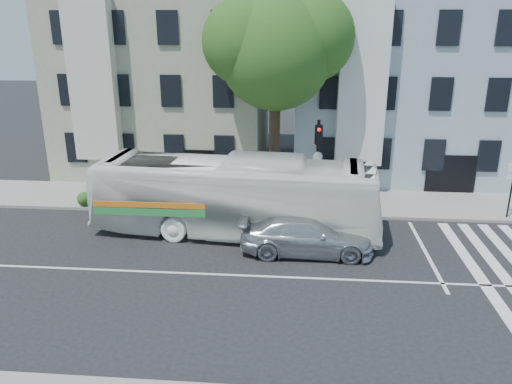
# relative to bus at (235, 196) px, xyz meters

# --- Properties ---
(ground) EXTENTS (120.00, 120.00, 0.00)m
(ground) POSITION_rel_bus_xyz_m (1.46, -3.85, -1.74)
(ground) COLOR black
(ground) RESTS_ON ground
(sidewalk_far) EXTENTS (80.00, 4.00, 0.15)m
(sidewalk_far) POSITION_rel_bus_xyz_m (1.46, 4.15, -1.66)
(sidewalk_far) COLOR gray
(sidewalk_far) RESTS_ON ground
(building_left) EXTENTS (12.00, 10.00, 11.00)m
(building_left) POSITION_rel_bus_xyz_m (-5.54, 11.15, 3.76)
(building_left) COLOR gray
(building_left) RESTS_ON ground
(building_right) EXTENTS (12.00, 10.00, 11.00)m
(building_right) POSITION_rel_bus_xyz_m (8.46, 11.15, 3.76)
(building_right) COLOR #96A9B2
(building_right) RESTS_ON ground
(street_tree) EXTENTS (7.30, 5.90, 11.10)m
(street_tree) POSITION_rel_bus_xyz_m (1.52, 4.89, 6.09)
(street_tree) COLOR #2D2116
(street_tree) RESTS_ON ground
(bus) EXTENTS (3.95, 12.68, 3.48)m
(bus) POSITION_rel_bus_xyz_m (0.00, 0.00, 0.00)
(bus) COLOR white
(bus) RESTS_ON ground
(sedan) EXTENTS (2.19, 5.37, 1.56)m
(sedan) POSITION_rel_bus_xyz_m (3.10, -1.66, -0.96)
(sedan) COLOR silver
(sedan) RESTS_ON ground
(hedge) EXTENTS (8.44, 2.92, 0.70)m
(hedge) POSITION_rel_bus_xyz_m (-3.67, 2.45, -1.24)
(hedge) COLOR #33621F
(hedge) RESTS_ON sidewalk_far
(traffic_signal) EXTENTS (0.46, 0.54, 4.56)m
(traffic_signal) POSITION_rel_bus_xyz_m (3.61, 2.91, 1.21)
(traffic_signal) COLOR black
(traffic_signal) RESTS_ON ground
(far_sign_pole) EXTENTS (0.49, 0.23, 2.77)m
(far_sign_pole) POSITION_rel_bus_xyz_m (12.59, 2.65, 0.15)
(far_sign_pole) COLOR black
(far_sign_pole) RESTS_ON sidewalk_far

